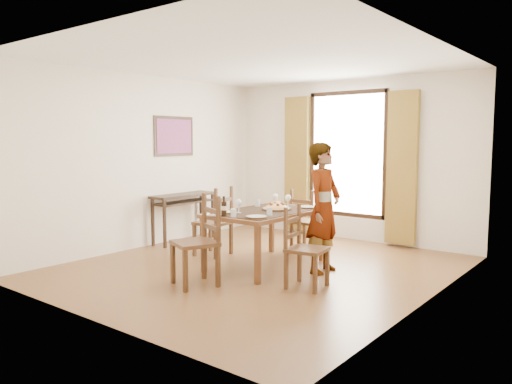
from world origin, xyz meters
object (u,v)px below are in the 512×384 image
Objects in this scene: man at (323,208)px; dining_table at (266,215)px; console_table at (184,201)px; pasta_platter at (276,206)px.

dining_table is at bearing 104.78° from man.
man reaches higher than console_table.
man reaches higher than pasta_platter.
dining_table is 0.20m from pasta_platter.
man is at bearing 8.12° from pasta_platter.
dining_table is 0.80m from man.
console_table is 2.17m from pasta_platter.
console_table is 2.11m from dining_table.
man is (2.81, -0.24, 0.14)m from console_table.
pasta_platter is (0.08, 0.14, 0.12)m from dining_table.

